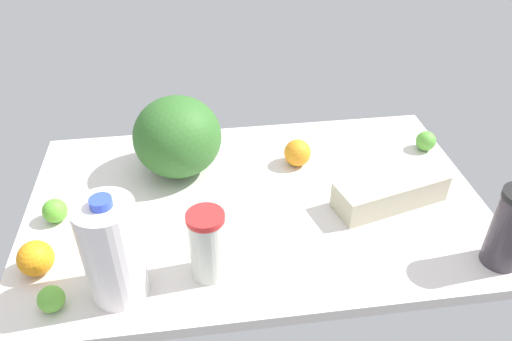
{
  "coord_description": "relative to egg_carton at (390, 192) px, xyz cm",
  "views": [
    {
      "loc": [
        14.13,
        101.61,
        87.96
      ],
      "look_at": [
        0.0,
        0.0,
        13.0
      ],
      "focal_mm": 35.0,
      "sensor_mm": 36.0,
      "label": 1
    }
  ],
  "objects": [
    {
      "name": "countertop",
      "position": [
        34.64,
        -5.63,
        -5.22
      ],
      "size": [
        120.0,
        76.0,
        3.0
      ],
      "primitive_type": "cube",
      "color": "silver",
      "rests_on": "ground"
    },
    {
      "name": "orange_loose",
      "position": [
        20.39,
        -20.82,
        0.21
      ],
      "size": [
        7.86,
        7.86,
        7.86
      ],
      "primitive_type": "sphere",
      "color": "orange",
      "rests_on": "countertop"
    },
    {
      "name": "watermelon",
      "position": [
        54.22,
        -22.6,
        7.53
      ],
      "size": [
        24.4,
        24.4,
        22.5
      ],
      "primitive_type": "ellipsoid",
      "color": "#326929",
      "rests_on": "countertop"
    },
    {
      "name": "lime_beside_bowl",
      "position": [
        81.43,
        23.36,
        -0.92
      ],
      "size": [
        5.61,
        5.61,
        5.61
      ],
      "primitive_type": "sphere",
      "color": "#63B03A",
      "rests_on": "countertop"
    },
    {
      "name": "orange_near_front",
      "position": [
        86.54,
        12.21,
        0.28
      ],
      "size": [
        8.01,
        8.01,
        8.01
      ],
      "primitive_type": "sphere",
      "color": "orange",
      "rests_on": "countertop"
    },
    {
      "name": "egg_carton",
      "position": [
        0.0,
        0.0,
        0.0
      ],
      "size": [
        31.48,
        17.48,
        7.44
      ],
      "primitive_type": "cube",
      "rotation": [
        0.0,
        0.0,
        0.26
      ],
      "color": "beige",
      "rests_on": "countertop"
    },
    {
      "name": "shaker_bottle",
      "position": [
        -17.9,
        23.58,
        6.29
      ],
      "size": [
        8.67,
        8.67,
        19.95
      ],
      "color": "#3C343E",
      "rests_on": "countertop"
    },
    {
      "name": "lime_by_jug",
      "position": [
        85.69,
        -5.01,
        -0.64
      ],
      "size": [
        6.16,
        6.16,
        6.16
      ],
      "primitive_type": "sphere",
      "color": "#5DB732",
      "rests_on": "countertop"
    },
    {
      "name": "lime_far_back",
      "position": [
        -19.86,
        -23.13,
        -0.74
      ],
      "size": [
        5.97,
        5.97,
        5.97
      ],
      "primitive_type": "sphere",
      "color": "#5CAE3B",
      "rests_on": "countertop"
    },
    {
      "name": "milk_jug",
      "position": [
        67.82,
        20.42,
        8.29
      ],
      "size": [
        12.4,
        12.4,
        25.59
      ],
      "color": "white",
      "rests_on": "countertop"
    },
    {
      "name": "tumbler_cup",
      "position": [
        48.53,
        18.02,
        4.93
      ],
      "size": [
        8.26,
        8.26,
        17.22
      ],
      "color": "silver",
      "rests_on": "countertop"
    }
  ]
}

